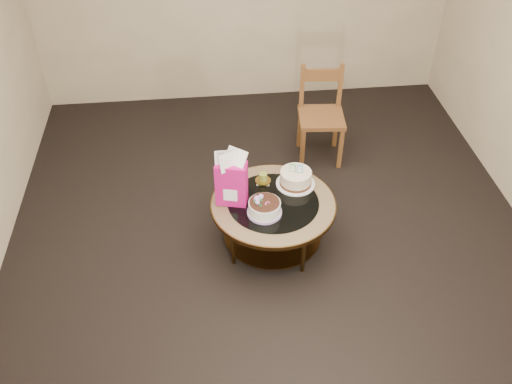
{
  "coord_description": "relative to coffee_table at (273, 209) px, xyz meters",
  "views": [
    {
      "loc": [
        -0.51,
        -3.43,
        3.47
      ],
      "look_at": [
        -0.14,
        0.02,
        0.56
      ],
      "focal_mm": 40.0,
      "sensor_mm": 36.0,
      "label": 1
    }
  ],
  "objects": [
    {
      "name": "cream_cake",
      "position": [
        0.21,
        0.2,
        0.14
      ],
      "size": [
        0.33,
        0.33,
        0.21
      ],
      "rotation": [
        0.0,
        0.0,
        -0.31
      ],
      "color": "white",
      "rests_on": "coffee_table"
    },
    {
      "name": "ground",
      "position": [
        -0.0,
        0.0,
        -0.38
      ],
      "size": [
        5.0,
        5.0,
        0.0
      ],
      "primitive_type": "plane",
      "color": "black",
      "rests_on": "ground"
    },
    {
      "name": "decorated_cake",
      "position": [
        -0.09,
        -0.13,
        0.13
      ],
      "size": [
        0.28,
        0.28,
        0.16
      ],
      "rotation": [
        0.0,
        0.0,
        0.16
      ],
      "color": "#B493CF",
      "rests_on": "coffee_table"
    },
    {
      "name": "coffee_table",
      "position": [
        0.0,
        0.0,
        0.0
      ],
      "size": [
        1.02,
        1.02,
        0.46
      ],
      "color": "#563918",
      "rests_on": "ground"
    },
    {
      "name": "room_walls",
      "position": [
        -0.0,
        0.0,
        1.16
      ],
      "size": [
        4.52,
        5.02,
        2.61
      ],
      "color": "beige",
      "rests_on": "ground"
    },
    {
      "name": "dining_chair",
      "position": [
        0.63,
        1.23,
        0.1
      ],
      "size": [
        0.47,
        0.47,
        0.94
      ],
      "rotation": [
        0.0,
        0.0,
        -0.09
      ],
      "color": "brown",
      "rests_on": "ground"
    },
    {
      "name": "gift_bag",
      "position": [
        -0.33,
        0.04,
        0.32
      ],
      "size": [
        0.27,
        0.22,
        0.49
      ],
      "rotation": [
        0.0,
        0.0,
        -0.25
      ],
      "color": "#D21372",
      "rests_on": "coffee_table"
    },
    {
      "name": "pillar_candle",
      "position": [
        -0.05,
        0.26,
        0.11
      ],
      "size": [
        0.13,
        0.13,
        0.1
      ],
      "rotation": [
        0.0,
        0.0,
        -0.14
      ],
      "color": "#E8C45F",
      "rests_on": "coffee_table"
    }
  ]
}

